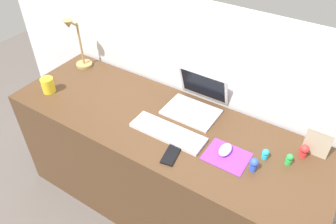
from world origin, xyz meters
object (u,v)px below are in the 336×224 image
at_px(toy_figurine_blue, 254,164).
at_px(mouse, 225,150).
at_px(desk_lamp, 77,45).
at_px(keyboard, 168,132).
at_px(picture_frame, 317,143).
at_px(coffee_mug, 48,85).
at_px(toy_figurine_cyan, 265,154).
at_px(laptop, 197,100).
at_px(toy_figurine_red, 304,151).
at_px(toy_figurine_green, 289,159).
at_px(cell_phone, 171,155).

bearing_deg(toy_figurine_blue, mouse, 169.12).
bearing_deg(desk_lamp, toy_figurine_blue, -9.83).
xyz_separation_m(keyboard, picture_frame, (0.68, 0.27, 0.06)).
bearing_deg(mouse, keyboard, -173.08).
relative_size(coffee_mug, toy_figurine_cyan, 1.67).
bearing_deg(coffee_mug, keyboard, 5.29).
distance_m(laptop, coffee_mug, 0.91).
distance_m(desk_lamp, toy_figurine_cyan, 1.35).
bearing_deg(toy_figurine_red, toy_figurine_blue, -129.06).
height_order(toy_figurine_green, toy_figurine_red, toy_figurine_red).
bearing_deg(toy_figurine_blue, picture_frame, 50.24).
bearing_deg(cell_phone, toy_figurine_red, 22.09).
height_order(keyboard, picture_frame, picture_frame).
bearing_deg(mouse, cell_phone, -142.83).
height_order(laptop, coffee_mug, laptop).
xyz_separation_m(keyboard, cell_phone, (0.10, -0.12, -0.01)).
distance_m(keyboard, cell_phone, 0.16).
distance_m(keyboard, picture_frame, 0.73).
distance_m(toy_figurine_green, toy_figurine_red, 0.10).
xyz_separation_m(laptop, toy_figurine_red, (0.62, -0.05, -0.01)).
bearing_deg(toy_figurine_red, picture_frame, 47.06).
bearing_deg(keyboard, desk_lamp, 164.47).
relative_size(cell_phone, coffee_mug, 1.35).
distance_m(coffee_mug, toy_figurine_red, 1.49).
bearing_deg(toy_figurine_cyan, toy_figurine_blue, -101.78).
distance_m(laptop, keyboard, 0.28).
relative_size(laptop, toy_figurine_red, 4.16).
bearing_deg(desk_lamp, toy_figurine_green, -4.05).
bearing_deg(desk_lamp, keyboard, -15.53).
bearing_deg(desk_lamp, picture_frame, 1.08).
bearing_deg(coffee_mug, cell_phone, -3.05).
bearing_deg(toy_figurine_blue, toy_figurine_green, 44.66).
distance_m(laptop, toy_figurine_red, 0.62).
height_order(cell_phone, toy_figurine_green, toy_figurine_green).
distance_m(mouse, coffee_mug, 1.13).
height_order(mouse, cell_phone, mouse).
bearing_deg(toy_figurine_green, laptop, 166.26).
bearing_deg(toy_figurine_cyan, mouse, -158.07).
relative_size(toy_figurine_green, toy_figurine_cyan, 1.10).
height_order(picture_frame, toy_figurine_cyan, picture_frame).
bearing_deg(mouse, picture_frame, 31.64).
distance_m(keyboard, toy_figurine_blue, 0.47).
distance_m(cell_phone, toy_figurine_cyan, 0.46).
bearing_deg(toy_figurine_red, toy_figurine_cyan, -143.51).
height_order(desk_lamp, toy_figurine_red, desk_lamp).
distance_m(toy_figurine_blue, toy_figurine_cyan, 0.10).
relative_size(laptop, cell_phone, 2.34).
distance_m(cell_phone, toy_figurine_red, 0.64).
bearing_deg(toy_figurine_green, mouse, -161.20).
height_order(keyboard, toy_figurine_cyan, toy_figurine_cyan).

